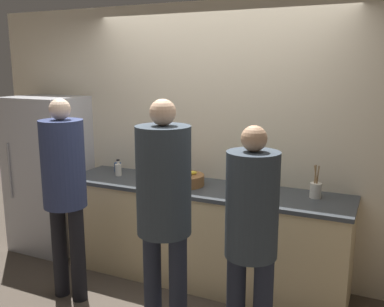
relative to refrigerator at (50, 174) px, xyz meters
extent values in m
plane|color=#4C4238|center=(1.83, -0.36, -0.84)|extent=(14.00, 14.00, 0.00)
cube|color=beige|center=(1.83, 0.34, 0.46)|extent=(5.20, 0.06, 2.60)
cube|color=beige|center=(1.83, 0.01, -0.40)|extent=(2.67, 0.65, 0.89)
cube|color=#383D42|center=(1.83, 0.01, 0.06)|extent=(2.70, 0.68, 0.03)
cube|color=#B7B7BC|center=(0.00, 0.00, 0.00)|extent=(0.76, 0.64, 1.69)
cylinder|color=#99999E|center=(-0.23, -0.33, 0.08)|extent=(0.02, 0.02, 0.59)
cylinder|color=black|center=(0.81, -0.78, -0.42)|extent=(0.13, 0.13, 0.84)
cylinder|color=black|center=(1.01, -0.78, -0.42)|extent=(0.13, 0.13, 0.84)
cylinder|color=navy|center=(0.91, -0.78, 0.36)|extent=(0.36, 0.36, 0.74)
sphere|color=beige|center=(0.91, -0.78, 0.82)|extent=(0.18, 0.18, 0.18)
cylinder|color=#232838|center=(1.87, -0.99, -0.41)|extent=(0.13, 0.13, 0.86)
cylinder|color=#232838|center=(2.08, -0.99, -0.41)|extent=(0.13, 0.13, 0.86)
cylinder|color=#333D47|center=(1.98, -0.99, 0.40)|extent=(0.38, 0.38, 0.76)
sphere|color=#DBAD89|center=(1.98, -0.99, 0.86)|extent=(0.18, 0.18, 0.18)
cylinder|color=#232838|center=(2.50, -0.95, -0.45)|extent=(0.13, 0.13, 0.79)
cylinder|color=#333D47|center=(2.59, -0.95, 0.29)|extent=(0.34, 0.34, 0.69)
sphere|color=tan|center=(2.59, -0.95, 0.72)|extent=(0.17, 0.17, 0.17)
cylinder|color=brown|center=(1.66, -0.02, 0.13)|extent=(0.36, 0.36, 0.10)
ellipsoid|color=yellow|center=(1.71, -0.02, 0.20)|extent=(0.15, 0.12, 0.04)
cylinder|color=silver|center=(2.83, 0.09, 0.14)|extent=(0.10, 0.10, 0.13)
cylinder|color=#99754C|center=(2.82, 0.09, 0.24)|extent=(0.01, 0.05, 0.23)
cylinder|color=#99754C|center=(2.84, 0.10, 0.24)|extent=(0.03, 0.04, 0.23)
cylinder|color=#99754C|center=(2.83, 0.08, 0.24)|extent=(0.05, 0.01, 0.23)
cylinder|color=silver|center=(0.91, 0.01, 0.14)|extent=(0.06, 0.06, 0.12)
cylinder|color=silver|center=(0.91, 0.01, 0.21)|extent=(0.03, 0.03, 0.04)
cylinder|color=black|center=(0.91, 0.01, 0.24)|extent=(0.03, 0.03, 0.01)
cylinder|color=brown|center=(1.17, 0.14, 0.16)|extent=(0.07, 0.07, 0.16)
cylinder|color=brown|center=(1.17, 0.14, 0.27)|extent=(0.03, 0.03, 0.05)
cylinder|color=black|center=(1.17, 0.14, 0.30)|extent=(0.04, 0.04, 0.02)
cylinder|color=#335184|center=(0.80, 0.15, 0.12)|extent=(0.07, 0.07, 0.10)
cylinder|color=beige|center=(2.25, 0.17, 0.14)|extent=(0.15, 0.15, 0.12)
sphere|color=#2D6B33|center=(2.25, 0.17, 0.27)|extent=(0.18, 0.18, 0.18)
camera|label=1|loc=(3.34, -3.47, 1.17)|focal=40.00mm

